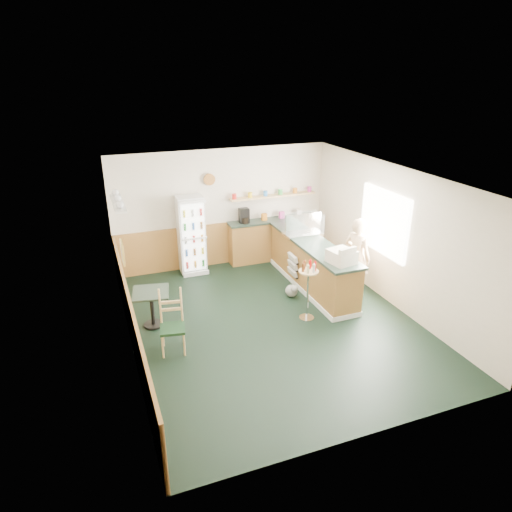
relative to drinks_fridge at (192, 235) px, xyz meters
name	(u,v)px	position (x,y,z in m)	size (l,w,h in m)	color
ground	(272,322)	(0.81, -2.74, -0.88)	(6.00, 6.00, 0.00)	black
room_envelope	(246,233)	(0.58, -2.01, 0.65)	(5.04, 6.02, 2.72)	beige
service_counter	(312,267)	(2.16, -1.66, -0.42)	(0.68, 3.01, 1.01)	#A96F36
back_counter	(273,237)	(2.00, 0.06, -0.33)	(2.24, 0.42, 1.69)	#A96F36
drinks_fridge	(192,235)	(0.00, 0.00, 0.00)	(0.58, 0.52, 1.76)	silver
display_case	(303,225)	(2.16, -1.19, 0.36)	(0.82, 0.43, 0.46)	silver
cash_register	(342,256)	(2.16, -2.78, 0.25)	(0.42, 0.45, 0.25)	beige
shopkeeper	(357,257)	(2.86, -2.25, -0.06)	(0.54, 0.39, 1.63)	tan
condiment_stand	(308,283)	(1.48, -2.83, -0.15)	(0.36, 0.36, 1.13)	silver
newspaper_rack	(293,265)	(1.80, -1.48, -0.41)	(0.09, 0.40, 0.48)	black
cafe_table	(152,302)	(-1.24, -2.07, -0.40)	(0.73, 0.73, 0.68)	black
cafe_chair	(171,319)	(-1.05, -2.92, -0.32)	(0.46, 0.46, 1.07)	black
dog_doorstop	(292,290)	(1.58, -1.95, -0.73)	(0.25, 0.33, 0.30)	gray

